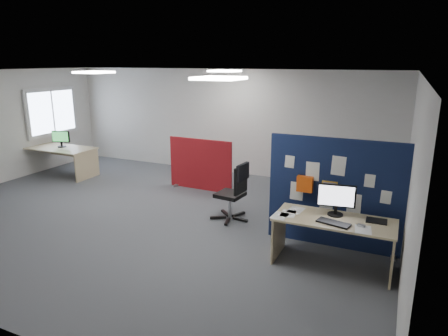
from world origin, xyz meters
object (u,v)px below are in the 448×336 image
at_px(office_chair, 235,189).
at_px(navy_divider, 335,194).
at_px(second_desk, 62,154).
at_px(main_desk, 334,229).
at_px(red_divider, 200,165).
at_px(monitor_second, 61,138).
at_px(monitor_main, 336,198).

bearing_deg(office_chair, navy_divider, -3.66).
relative_size(second_desk, office_chair, 1.62).
xyz_separation_m(main_desk, red_divider, (-3.41, 2.36, 0.03)).
bearing_deg(red_divider, main_desk, -32.85).
relative_size(main_desk, second_desk, 0.94).
bearing_deg(second_desk, monitor_second, 121.70).
distance_m(monitor_second, office_chair, 5.46).
relative_size(main_desk, monitor_main, 3.14).
xyz_separation_m(red_divider, monitor_second, (-3.88, -0.34, 0.38)).
height_order(monitor_main, office_chair, monitor_main).
height_order(main_desk, monitor_main, monitor_main).
xyz_separation_m(navy_divider, main_desk, (0.11, -0.63, -0.33)).
relative_size(main_desk, monitor_second, 3.71).
distance_m(second_desk, office_chair, 5.41).
distance_m(red_divider, office_chair, 2.02).
bearing_deg(monitor_second, second_desk, -76.69).
height_order(second_desk, monitor_second, monitor_second).
distance_m(monitor_main, office_chair, 2.13).
distance_m(main_desk, office_chair, 2.17).
relative_size(monitor_main, red_divider, 0.34).
bearing_deg(red_divider, monitor_second, -173.15).
bearing_deg(navy_divider, second_desk, 169.35).
relative_size(monitor_main, second_desk, 0.30).
height_order(main_desk, second_desk, same).
relative_size(red_divider, monitor_second, 3.51).
distance_m(monitor_main, monitor_second, 7.51).
bearing_deg(red_divider, navy_divider, -25.90).
bearing_deg(monitor_second, red_divider, -13.37).
height_order(red_divider, office_chair, red_divider).
distance_m(navy_divider, second_desk, 7.28).
bearing_deg(monitor_second, office_chair, -29.60).
relative_size(navy_divider, monitor_main, 4.02).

